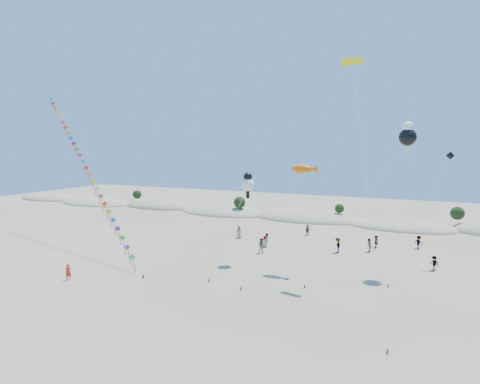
{
  "coord_description": "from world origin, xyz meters",
  "views": [
    {
      "loc": [
        18.69,
        -23.69,
        12.92
      ],
      "look_at": [
        1.5,
        14.0,
        8.15
      ],
      "focal_mm": 30.0,
      "sensor_mm": 36.0,
      "label": 1
    }
  ],
  "objects_px": {
    "flyer_foreground": "(68,272)",
    "kite_train": "(84,163)",
    "fish_kite": "(304,169)",
    "parafoil_kite": "(353,68)"
  },
  "relations": [
    {
      "from": "kite_train",
      "to": "flyer_foreground",
      "type": "xyz_separation_m",
      "value": [
        9.33,
        -11.57,
        -9.96
      ]
    },
    {
      "from": "flyer_foreground",
      "to": "kite_train",
      "type": "bearing_deg",
      "value": 65.69
    },
    {
      "from": "kite_train",
      "to": "fish_kite",
      "type": "relative_size",
      "value": 2.71
    },
    {
      "from": "kite_train",
      "to": "parafoil_kite",
      "type": "bearing_deg",
      "value": 0.2
    },
    {
      "from": "parafoil_kite",
      "to": "kite_train",
      "type": "bearing_deg",
      "value": -179.8
    },
    {
      "from": "fish_kite",
      "to": "flyer_foreground",
      "type": "bearing_deg",
      "value": -147.53
    },
    {
      "from": "parafoil_kite",
      "to": "flyer_foreground",
      "type": "relative_size",
      "value": 13.5
    },
    {
      "from": "kite_train",
      "to": "flyer_foreground",
      "type": "relative_size",
      "value": 19.11
    },
    {
      "from": "fish_kite",
      "to": "parafoil_kite",
      "type": "height_order",
      "value": "parafoil_kite"
    },
    {
      "from": "parafoil_kite",
      "to": "flyer_foreground",
      "type": "bearing_deg",
      "value": -154.41
    }
  ]
}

